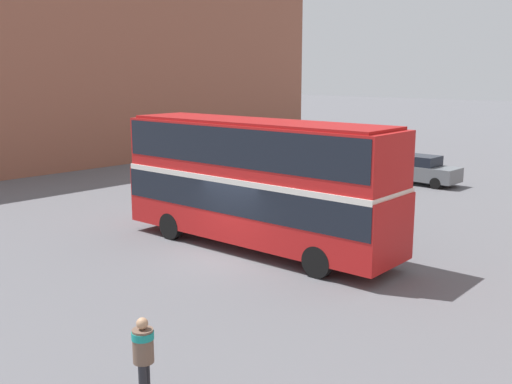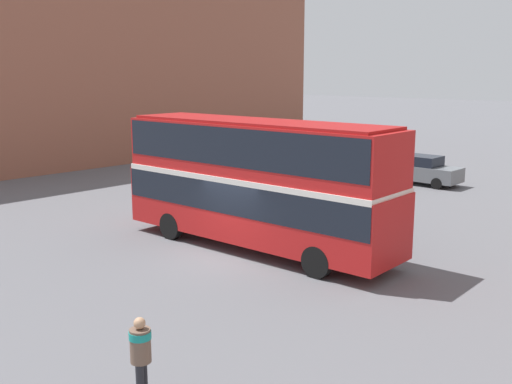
# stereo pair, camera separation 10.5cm
# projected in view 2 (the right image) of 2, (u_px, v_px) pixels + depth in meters

# --- Properties ---
(ground_plane) EXTENTS (240.00, 240.00, 0.00)m
(ground_plane) POSITION_uv_depth(u_px,v_px,m) (225.00, 258.00, 20.25)
(ground_plane) COLOR #5B5B60
(building_row_left) EXTENTS (8.84, 39.43, 13.16)m
(building_row_left) POSITION_uv_depth(u_px,v_px,m) (84.00, 66.00, 42.23)
(building_row_left) COLOR #935642
(building_row_left) RESTS_ON ground_plane
(double_decker_bus) EXTENTS (10.84, 3.00, 4.56)m
(double_decker_bus) POSITION_uv_depth(u_px,v_px,m) (256.00, 176.00, 20.86)
(double_decker_bus) COLOR red
(double_decker_bus) RESTS_ON ground_plane
(pedestrian_foreground) EXTENTS (0.59, 0.59, 1.71)m
(pedestrian_foreground) POSITION_uv_depth(u_px,v_px,m) (141.00, 351.00, 11.21)
(pedestrian_foreground) COLOR #232328
(pedestrian_foreground) RESTS_ON ground_plane
(parked_car_kerb_near) EXTENTS (4.21, 1.79, 1.61)m
(parked_car_kerb_near) POSITION_uv_depth(u_px,v_px,m) (422.00, 170.00, 33.50)
(parked_car_kerb_near) COLOR slate
(parked_car_kerb_near) RESTS_ON ground_plane
(parked_car_kerb_far) EXTENTS (4.14, 2.05, 1.58)m
(parked_car_kerb_far) POSITION_uv_depth(u_px,v_px,m) (226.00, 172.00, 32.86)
(parked_car_kerb_far) COLOR silver
(parked_car_kerb_far) RESTS_ON ground_plane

